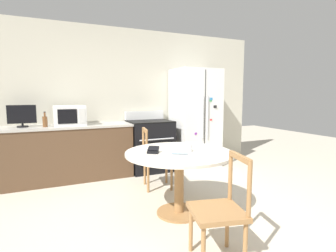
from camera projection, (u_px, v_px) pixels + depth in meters
ground_plane at (207, 228)px, 2.75m from camera, size 14.00×14.00×0.00m
back_wall at (133, 99)px, 5.00m from camera, size 5.20×0.10×2.60m
kitchen_counter at (69, 152)px, 4.28m from camera, size 2.02×0.64×0.90m
refrigerator at (195, 118)px, 5.12m from camera, size 0.83×0.73×1.88m
oven_range at (150, 145)px, 4.83m from camera, size 0.76×0.68×1.08m
microwave at (70, 115)px, 4.21m from camera, size 0.48×0.40×0.32m
countertop_tv at (22, 115)px, 3.95m from camera, size 0.39×0.16×0.34m
counter_bottle at (45, 121)px, 3.99m from camera, size 0.07×0.07×0.24m
dining_table at (179, 163)px, 3.02m from camera, size 1.24×1.24×0.74m
dining_chair_far at (156, 159)px, 3.90m from camera, size 0.49×0.49×0.90m
dining_chair_near at (220, 211)px, 2.17m from camera, size 0.51×0.51×0.90m
candle_glass at (188, 149)px, 2.99m from camera, size 0.09×0.09×0.08m
folded_napkin at (180, 152)px, 2.86m from camera, size 0.18×0.13×0.05m
wallet at (153, 150)px, 2.93m from camera, size 0.17×0.17×0.07m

